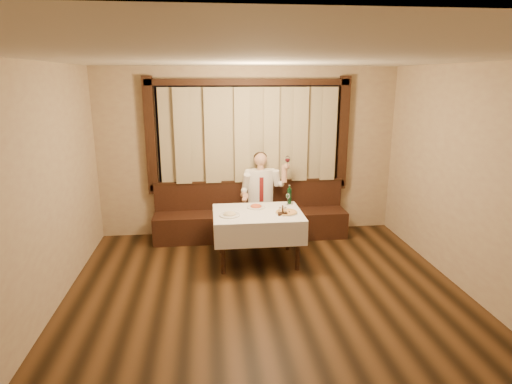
{
  "coord_description": "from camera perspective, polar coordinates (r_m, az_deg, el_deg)",
  "views": [
    {
      "loc": [
        -0.68,
        -4.1,
        2.63
      ],
      "look_at": [
        0.0,
        1.9,
        1.0
      ],
      "focal_mm": 30.0,
      "sensor_mm": 36.0,
      "label": 1
    }
  ],
  "objects": [
    {
      "name": "banquette",
      "position": [
        7.24,
        -0.73,
        -3.58
      ],
      "size": [
        3.2,
        0.61,
        0.94
      ],
      "color": "black",
      "rests_on": "ground"
    },
    {
      "name": "green_bottle",
      "position": [
        6.52,
        4.47,
        -0.5
      ],
      "size": [
        0.06,
        0.06,
        0.29
      ],
      "rotation": [
        0.0,
        0.0,
        -0.03
      ],
      "color": "#0E441E",
      "rests_on": "dining_table"
    },
    {
      "name": "room",
      "position": [
        5.24,
        1.13,
        2.64
      ],
      "size": [
        5.01,
        6.01,
        2.81
      ],
      "color": "black",
      "rests_on": "ground"
    },
    {
      "name": "dining_table",
      "position": [
        6.17,
        0.21,
        -3.61
      ],
      "size": [
        1.27,
        0.97,
        0.76
      ],
      "color": "black",
      "rests_on": "ground"
    },
    {
      "name": "table_wine_glass",
      "position": [
        6.45,
        4.25,
        -0.62
      ],
      "size": [
        0.07,
        0.07,
        0.18
      ],
      "rotation": [
        0.0,
        0.0,
        0.13
      ],
      "color": "white",
      "rests_on": "dining_table"
    },
    {
      "name": "seated_man",
      "position": [
        7.02,
        0.73,
        0.3
      ],
      "size": [
        0.8,
        0.6,
        1.44
      ],
      "color": "black",
      "rests_on": "ground"
    },
    {
      "name": "pasta_red",
      "position": [
        6.33,
        -0.01,
        -1.76
      ],
      "size": [
        0.28,
        0.28,
        0.09
      ],
      "rotation": [
        0.0,
        0.0,
        -0.25
      ],
      "color": "white",
      "rests_on": "dining_table"
    },
    {
      "name": "cruet_caddy",
      "position": [
        5.99,
        3.57,
        -2.68
      ],
      "size": [
        0.13,
        0.07,
        0.14
      ],
      "rotation": [
        0.0,
        0.0,
        -0.06
      ],
      "color": "black",
      "rests_on": "dining_table"
    },
    {
      "name": "pasta_cream",
      "position": [
        5.98,
        -3.54,
        -2.8
      ],
      "size": [
        0.29,
        0.29,
        0.1
      ],
      "rotation": [
        0.0,
        0.0,
        0.0
      ],
      "color": "white",
      "rests_on": "dining_table"
    },
    {
      "name": "pizza",
      "position": [
        6.09,
        4.09,
        -2.72
      ],
      "size": [
        0.32,
        0.32,
        0.03
      ],
      "rotation": [
        0.0,
        0.0,
        0.37
      ],
      "color": "white",
      "rests_on": "dining_table"
    }
  ]
}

